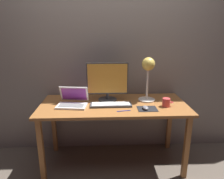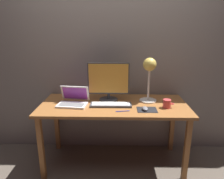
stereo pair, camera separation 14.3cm
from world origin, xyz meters
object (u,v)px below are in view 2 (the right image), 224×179
at_px(monitor, 108,81).
at_px(coffee_mug, 167,104).
at_px(keyboard_main, 111,105).
at_px(pen, 123,111).
at_px(mouse, 145,109).
at_px(laptop, 74,99).
at_px(desk_lamp, 149,71).

height_order(monitor, coffee_mug, monitor).
xyz_separation_m(monitor, keyboard_main, (0.03, -0.18, -0.22)).
bearing_deg(monitor, pen, -65.40).
xyz_separation_m(coffee_mug, pen, (-0.46, -0.11, -0.04)).
relative_size(keyboard_main, mouse, 4.60).
bearing_deg(laptop, desk_lamp, 7.92).
bearing_deg(desk_lamp, pen, -132.93).
height_order(monitor, mouse, monitor).
bearing_deg(keyboard_main, monitor, 99.98).
height_order(laptop, coffee_mug, laptop).
height_order(desk_lamp, coffee_mug, desk_lamp).
xyz_separation_m(monitor, laptop, (-0.38, -0.14, -0.17)).
bearing_deg(mouse, coffee_mug, 18.32).
bearing_deg(coffee_mug, pen, -166.08).
bearing_deg(laptop, pen, -20.76).
bearing_deg(keyboard_main, mouse, -19.27).
distance_m(monitor, coffee_mug, 0.68).
bearing_deg(desk_lamp, mouse, -103.65).
distance_m(coffee_mug, pen, 0.48).
xyz_separation_m(laptop, mouse, (0.76, -0.16, -0.04)).
height_order(keyboard_main, laptop, laptop).
bearing_deg(desk_lamp, monitor, 177.23).
bearing_deg(keyboard_main, pen, -52.16).
bearing_deg(laptop, mouse, -12.29).
relative_size(monitor, mouse, 4.83).
bearing_deg(monitor, keyboard_main, -80.02).
bearing_deg(mouse, desk_lamp, 76.35).
distance_m(keyboard_main, mouse, 0.37).
xyz_separation_m(monitor, desk_lamp, (0.45, -0.02, 0.12)).
height_order(coffee_mug, pen, coffee_mug).
bearing_deg(coffee_mug, mouse, -161.68).
distance_m(laptop, pen, 0.57).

